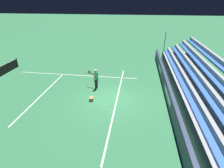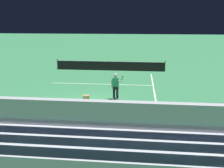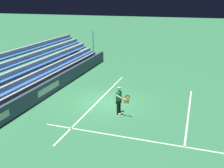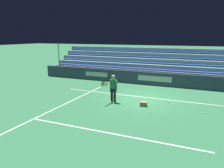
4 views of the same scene
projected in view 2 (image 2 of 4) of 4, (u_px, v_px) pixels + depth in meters
name	position (u px, v px, depth m)	size (l,w,h in m)	color
ground_plane	(88.00, 106.00, 15.78)	(160.00, 160.00, 0.00)	#337A4C
court_baseline_white	(87.00, 109.00, 15.29)	(12.00, 0.10, 0.01)	white
court_sideline_white	(154.00, 90.00, 19.20)	(0.10, 12.00, 0.01)	white
court_service_line_white	(102.00, 84.00, 21.08)	(8.22, 0.10, 0.01)	white
back_wall_sponsor_board	(69.00, 125.00, 11.49)	(22.28, 0.25, 1.10)	#384260
bleacher_stand	(52.00, 144.00, 9.29)	(21.17, 3.20, 3.40)	#9EA3A8
tennis_player	(116.00, 86.00, 16.80)	(0.71, 0.96, 1.71)	black
ball_box_cardboard	(86.00, 97.00, 17.11)	(0.40, 0.30, 0.26)	#A87F51
tennis_ball_far_right	(36.00, 97.00, 17.41)	(0.07, 0.07, 0.07)	#CCE533
tennis_ball_stray_back	(134.00, 106.00, 15.73)	(0.07, 0.07, 0.07)	#CCE533
tennis_ball_midcourt	(85.00, 106.00, 15.73)	(0.07, 0.07, 0.07)	#CCE533
tennis_ball_on_baseline	(81.00, 94.00, 18.19)	(0.07, 0.07, 0.07)	#CCE533
tennis_ball_near_player	(161.00, 118.00, 13.72)	(0.07, 0.07, 0.07)	#CCE533
tennis_ball_far_left	(62.00, 104.00, 15.99)	(0.07, 0.07, 0.07)	#CCE533
tennis_net	(110.00, 66.00, 26.60)	(11.09, 0.09, 1.07)	#33383D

